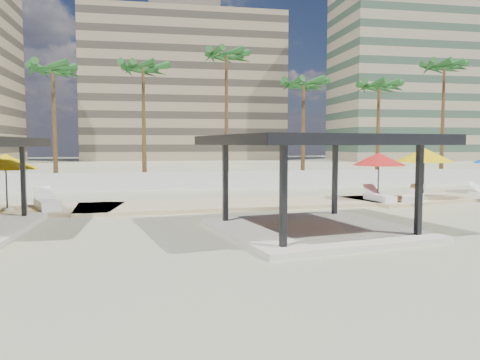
# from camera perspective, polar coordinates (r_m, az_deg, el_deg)

# --- Properties ---
(ground) EXTENTS (200.00, 200.00, 0.00)m
(ground) POSITION_cam_1_polar(r_m,az_deg,el_deg) (16.43, -1.86, -6.50)
(ground) COLOR tan
(ground) RESTS_ON ground
(promenade) EXTENTS (44.45, 7.97, 0.24)m
(promenade) POSITION_cam_1_polar(r_m,az_deg,el_deg) (24.22, 0.02, -2.81)
(promenade) COLOR #C6B284
(promenade) RESTS_ON ground
(boundary_wall) EXTENTS (56.00, 0.30, 1.20)m
(boundary_wall) POSITION_cam_1_polar(r_m,az_deg,el_deg) (32.14, -6.26, -0.08)
(boundary_wall) COLOR silver
(boundary_wall) RESTS_ON ground
(building_mid) EXTENTS (38.00, 16.00, 30.40)m
(building_mid) POSITION_cam_1_polar(r_m,az_deg,el_deg) (94.82, -6.85, 11.16)
(building_mid) COLOR #847259
(building_mid) RESTS_ON ground
(building_east) EXTENTS (32.00, 15.00, 36.40)m
(building_east) POSITION_cam_1_polar(r_m,az_deg,el_deg) (97.28, 21.21, 12.50)
(building_east) COLOR gray
(building_east) RESTS_ON ground
(pavilion_central) EXTENTS (7.86, 7.86, 3.41)m
(pavilion_central) POSITION_cam_1_polar(r_m,az_deg,el_deg) (16.52, 9.03, 0.62)
(pavilion_central) COLOR beige
(pavilion_central) RESTS_ON ground
(umbrella_b) EXTENTS (3.14, 3.14, 2.51)m
(umbrella_b) POSITION_cam_1_polar(r_m,az_deg,el_deg) (22.84, -26.68, 2.01)
(umbrella_b) COLOR beige
(umbrella_b) RESTS_ON promenade
(umbrella_c) EXTENTS (3.31, 3.31, 2.47)m
(umbrella_c) POSITION_cam_1_polar(r_m,az_deg,el_deg) (25.74, 16.56, 2.44)
(umbrella_c) COLOR beige
(umbrella_c) RESTS_ON promenade
(umbrella_e) EXTENTS (3.31, 3.31, 2.72)m
(umbrella_e) POSITION_cam_1_polar(r_m,az_deg,el_deg) (26.51, 21.54, 2.82)
(umbrella_e) COLOR beige
(umbrella_e) RESTS_ON promenade
(lounger_a) EXTENTS (1.62, 2.56, 0.92)m
(lounger_a) POSITION_cam_1_polar(r_m,az_deg,el_deg) (23.02, -22.48, -2.67)
(lounger_a) COLOR white
(lounger_a) RESTS_ON promenade
(lounger_b) EXTENTS (0.97, 2.15, 0.78)m
(lounger_b) POSITION_cam_1_polar(r_m,az_deg,el_deg) (25.27, 16.61, -1.99)
(lounger_b) COLOR white
(lounger_b) RESTS_ON promenade
(lounger_d) EXTENTS (1.96, 2.09, 0.82)m
(lounger_d) POSITION_cam_1_polar(r_m,az_deg,el_deg) (25.62, 20.41, -1.98)
(lounger_d) COLOR white
(lounger_d) RESTS_ON promenade
(palm_c) EXTENTS (3.00, 3.00, 8.99)m
(palm_c) POSITION_cam_1_polar(r_m,az_deg,el_deg) (34.98, -21.85, 11.89)
(palm_c) COLOR brown
(palm_c) RESTS_ON ground
(palm_d) EXTENTS (3.00, 3.00, 9.40)m
(palm_d) POSITION_cam_1_polar(r_m,az_deg,el_deg) (35.22, -11.74, 12.70)
(palm_d) COLOR brown
(palm_d) RESTS_ON ground
(palm_e) EXTENTS (3.00, 3.00, 10.43)m
(palm_e) POSITION_cam_1_polar(r_m,az_deg,el_deg) (35.30, -1.68, 14.35)
(palm_e) COLOR brown
(palm_e) RESTS_ON ground
(palm_f) EXTENTS (3.00, 3.00, 8.49)m
(palm_f) POSITION_cam_1_polar(r_m,az_deg,el_deg) (36.65, 7.76, 11.06)
(palm_f) COLOR brown
(palm_f) RESTS_ON ground
(palm_g) EXTENTS (3.00, 3.00, 8.44)m
(palm_g) POSITION_cam_1_polar(r_m,az_deg,el_deg) (38.59, 16.58, 10.52)
(palm_g) COLOR brown
(palm_g) RESTS_ON ground
(palm_h) EXTENTS (3.00, 3.00, 10.23)m
(palm_h) POSITION_cam_1_polar(r_m,az_deg,el_deg) (42.34, 23.65, 12.07)
(palm_h) COLOR brown
(palm_h) RESTS_ON ground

